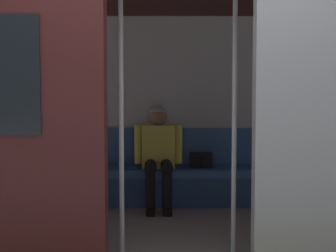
% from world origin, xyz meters
% --- Properties ---
extents(train_car, '(6.40, 2.71, 2.35)m').
position_xyz_m(train_car, '(0.06, -1.18, 1.55)').
color(train_car, '#ADAFB5').
rests_on(train_car, ground_plane).
extents(bench_seat, '(2.76, 0.44, 0.43)m').
position_xyz_m(bench_seat, '(0.00, -2.20, 0.33)').
color(bench_seat, '#38609E').
rests_on(bench_seat, ground_plane).
extents(person_seated, '(0.55, 0.68, 1.16)m').
position_xyz_m(person_seated, '(0.18, -2.15, 0.66)').
color(person_seated, '#D8CC4C').
rests_on(person_seated, ground_plane).
extents(handbag, '(0.26, 0.15, 0.17)m').
position_xyz_m(handbag, '(-0.32, -2.27, 0.52)').
color(handbag, black).
rests_on(handbag, bench_seat).
extents(book, '(0.23, 0.26, 0.03)m').
position_xyz_m(book, '(0.55, -2.25, 0.45)').
color(book, '#26598C').
rests_on(book, bench_seat).
extents(grab_pole_door, '(0.04, 0.04, 2.21)m').
position_xyz_m(grab_pole_door, '(0.42, -0.39, 1.11)').
color(grab_pole_door, silver).
rests_on(grab_pole_door, ground_plane).
extents(grab_pole_far, '(0.04, 0.04, 2.21)m').
position_xyz_m(grab_pole_far, '(-0.42, -0.42, 1.11)').
color(grab_pole_far, silver).
rests_on(grab_pole_far, ground_plane).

